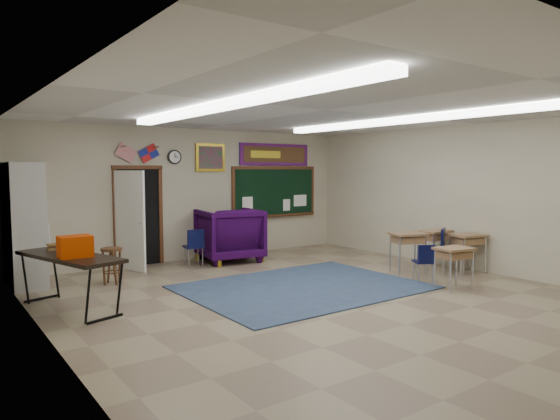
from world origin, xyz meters
TOP-DOWN VIEW (x-y plane):
  - floor at (0.00, 0.00)m, footprint 9.00×9.00m
  - back_wall at (0.00, 4.50)m, footprint 8.00×0.04m
  - left_wall at (-4.00, 0.00)m, footprint 0.04×9.00m
  - right_wall at (4.00, 0.00)m, footprint 0.04×9.00m
  - ceiling at (0.00, 0.00)m, footprint 8.00×9.00m
  - area_rug at (0.20, 0.80)m, footprint 4.00×3.00m
  - fluorescent_strips at (0.00, 0.00)m, footprint 3.86×6.00m
  - doorway at (-1.50, 4.35)m, footprint 1.10×0.89m
  - chalkboard at (2.20, 4.46)m, footprint 2.55×0.14m
  - bulletin_board at (2.20, 4.47)m, footprint 2.10×0.05m
  - framed_art_print at (0.35, 4.47)m, footprint 0.75×0.05m
  - wall_clock at (-0.55, 4.47)m, footprint 0.32×0.05m
  - wall_flags at (-1.40, 4.44)m, footprint 1.16×0.06m
  - storage_cabinet at (-3.71, 3.85)m, footprint 0.59×1.25m
  - wingback_armchair at (0.45, 3.79)m, footprint 1.48×1.51m
  - student_chair_reading at (-0.49, 3.69)m, footprint 0.46×0.46m
  - student_chair_desk_a at (2.30, -0.13)m, footprint 0.48×0.48m
  - student_chair_desk_b at (3.32, -0.04)m, footprint 0.61×0.61m
  - student_desk_front_left at (2.69, 0.56)m, footprint 0.81×0.71m
  - student_desk_front_right at (3.56, 0.58)m, footprint 0.67×0.51m
  - student_desk_back_left at (2.21, -0.84)m, footprint 0.68×0.56m
  - student_desk_back_right at (3.65, -0.16)m, footprint 0.75×0.63m
  - folding_table at (-3.45, 1.75)m, footprint 1.18×2.09m
  - wooden_stool at (-2.44, 3.04)m, footprint 0.37×0.37m

SIDE VIEW (x-z plane):
  - floor at x=0.00m, z-range 0.00..0.00m
  - area_rug at x=0.20m, z-range 0.00..0.02m
  - wooden_stool at x=-2.44m, z-range 0.01..0.67m
  - student_chair_desk_a at x=2.30m, z-range 0.00..0.71m
  - student_chair_reading at x=-0.49m, z-range 0.00..0.81m
  - student_desk_back_left at x=2.21m, z-range 0.04..0.78m
  - student_desk_back_right at x=3.65m, z-range 0.05..0.83m
  - student_desk_front_right at x=3.56m, z-range 0.05..0.84m
  - student_chair_desk_b at x=3.32m, z-range 0.00..0.90m
  - folding_table at x=-3.45m, z-range -0.12..1.01m
  - student_desk_front_left at x=2.69m, z-range 0.05..0.85m
  - wingback_armchair at x=0.45m, z-range 0.00..1.20m
  - doorway at x=-1.50m, z-range -0.02..2.14m
  - storage_cabinet at x=-3.71m, z-range 0.00..2.20m
  - chalkboard at x=2.20m, z-range 0.81..2.11m
  - back_wall at x=0.00m, z-range 0.00..3.00m
  - left_wall at x=-4.00m, z-range 0.00..3.00m
  - right_wall at x=4.00m, z-range 0.00..3.00m
  - framed_art_print at x=0.35m, z-range 2.02..2.67m
  - wall_clock at x=-0.55m, z-range 2.19..2.51m
  - bulletin_board at x=2.20m, z-range 2.18..2.73m
  - wall_flags at x=-1.40m, z-range 2.13..2.83m
  - fluorescent_strips at x=0.00m, z-range 2.89..2.99m
  - ceiling at x=0.00m, z-range 2.98..3.02m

